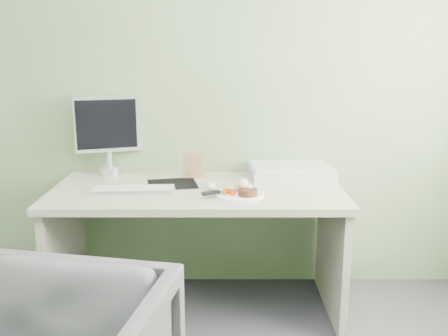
{
  "coord_description": "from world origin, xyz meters",
  "views": [
    {
      "loc": [
        0.15,
        -1.03,
        1.48
      ],
      "look_at": [
        0.15,
        1.5,
        0.87
      ],
      "focal_mm": 40.0,
      "sensor_mm": 36.0,
      "label": 1
    }
  ],
  "objects_px": {
    "monitor": "(108,131)",
    "plate": "(240,195)",
    "desk": "(198,219)",
    "scanner": "(291,173)"
  },
  "relations": [
    {
      "from": "plate",
      "to": "scanner",
      "type": "distance_m",
      "value": 0.48
    },
    {
      "from": "desk",
      "to": "monitor",
      "type": "relative_size",
      "value": 3.34
    },
    {
      "from": "scanner",
      "to": "monitor",
      "type": "bearing_deg",
      "value": 169.57
    },
    {
      "from": "scanner",
      "to": "monitor",
      "type": "height_order",
      "value": "monitor"
    },
    {
      "from": "desk",
      "to": "plate",
      "type": "bearing_deg",
      "value": -34.48
    },
    {
      "from": "monitor",
      "to": "plate",
      "type": "bearing_deg",
      "value": -48.58
    },
    {
      "from": "plate",
      "to": "monitor",
      "type": "xyz_separation_m",
      "value": [
        -0.78,
        0.47,
        0.26
      ]
    },
    {
      "from": "plate",
      "to": "monitor",
      "type": "distance_m",
      "value": 0.94
    },
    {
      "from": "desk",
      "to": "plate",
      "type": "distance_m",
      "value": 0.34
    },
    {
      "from": "scanner",
      "to": "monitor",
      "type": "distance_m",
      "value": 1.12
    }
  ]
}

